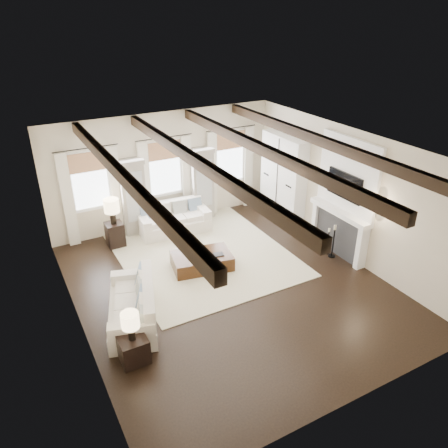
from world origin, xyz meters
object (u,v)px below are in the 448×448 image
sofa_back (174,220)px  ottoman (202,261)px  sofa_left (135,306)px  side_table_front (134,349)px  side_table_back (115,235)px

sofa_back → ottoman: sofa_back is taller
ottoman → sofa_left: bearing=-139.7°
sofa_back → side_table_front: sofa_back is taller
sofa_back → side_table_back: size_ratio=3.05×
sofa_back → ottoman: bearing=-94.2°
sofa_left → side_table_back: sofa_left is taller
side_table_front → sofa_left: bearing=69.6°
sofa_left → ottoman: size_ratio=1.53×
sofa_back → ottoman: size_ratio=1.42×
sofa_left → side_table_front: size_ratio=4.39×
sofa_left → side_table_back: size_ratio=3.27×
sofa_back → side_table_back: (-1.67, -0.05, -0.00)m
sofa_back → sofa_left: size_ratio=0.93×
ottoman → sofa_back: bearing=96.5°
sofa_left → side_table_front: bearing=-110.4°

